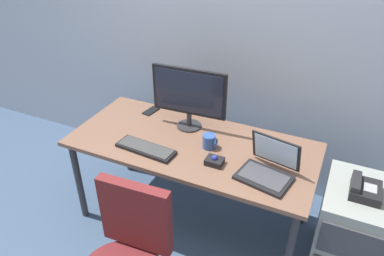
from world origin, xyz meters
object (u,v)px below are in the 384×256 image
(trackball_mouse, at_px, (214,161))
(keyboard, at_px, (146,148))
(monitor_main, at_px, (189,95))
(coffee_mug, at_px, (209,141))
(desk_phone, at_px, (364,189))
(laptop, at_px, (268,168))
(file_cabinet, at_px, (352,231))
(cell_phone, at_px, (151,111))

(trackball_mouse, bearing_deg, keyboard, -173.69)
(monitor_main, bearing_deg, trackball_mouse, -45.35)
(coffee_mug, bearing_deg, monitor_main, 141.89)
(desk_phone, distance_m, laptop, 0.56)
(file_cabinet, xyz_separation_m, laptop, (-0.55, -0.15, 0.44))
(desk_phone, distance_m, cell_phone, 1.60)
(desk_phone, relative_size, keyboard, 0.48)
(trackball_mouse, bearing_deg, cell_phone, 149.27)
(monitor_main, distance_m, trackball_mouse, 0.53)
(desk_phone, xyz_separation_m, coffee_mug, (-0.98, -0.01, 0.07))
(desk_phone, relative_size, coffee_mug, 2.06)
(monitor_main, xyz_separation_m, trackball_mouse, (0.34, -0.34, -0.24))
(file_cabinet, distance_m, desk_phone, 0.37)
(desk_phone, height_order, keyboard, desk_phone)
(file_cabinet, distance_m, keyboard, 1.43)
(trackball_mouse, bearing_deg, coffee_mug, 122.77)
(file_cabinet, xyz_separation_m, desk_phone, (-0.01, -0.02, 0.36))
(monitor_main, xyz_separation_m, coffee_mug, (0.24, -0.19, -0.21))
(keyboard, bearing_deg, desk_phone, 9.06)
(desk_phone, bearing_deg, file_cabinet, 63.22)
(keyboard, height_order, laptop, laptop)
(laptop, relative_size, coffee_mug, 3.70)
(monitor_main, bearing_deg, coffee_mug, -38.11)
(monitor_main, distance_m, cell_phone, 0.46)
(monitor_main, relative_size, trackball_mouse, 4.95)
(laptop, height_order, cell_phone, laptop)
(keyboard, bearing_deg, monitor_main, 71.22)
(monitor_main, relative_size, coffee_mug, 5.62)
(file_cabinet, xyz_separation_m, keyboard, (-1.35, -0.23, 0.40))
(file_cabinet, bearing_deg, keyboard, -170.31)
(file_cabinet, height_order, laptop, laptop)
(laptop, distance_m, cell_phone, 1.11)
(keyboard, distance_m, trackball_mouse, 0.47)
(keyboard, relative_size, cell_phone, 2.95)
(desk_phone, height_order, monitor_main, monitor_main)
(monitor_main, bearing_deg, desk_phone, -8.35)
(file_cabinet, relative_size, coffee_mug, 6.81)
(desk_phone, distance_m, keyboard, 1.36)
(trackball_mouse, bearing_deg, laptop, 5.82)
(monitor_main, distance_m, keyboard, 0.48)
(file_cabinet, distance_m, cell_phone, 1.65)
(cell_phone, bearing_deg, monitor_main, -3.26)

